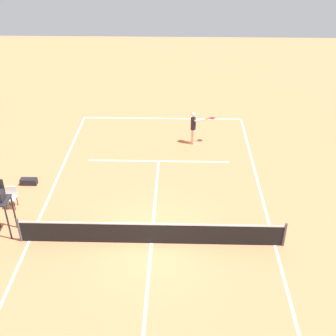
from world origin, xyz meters
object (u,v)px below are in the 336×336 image
(player_serving, at_px, (194,125))
(equipment_bag, at_px, (29,181))
(courtside_chair_mid, at_px, (11,196))
(tennis_ball, at_px, (186,149))

(player_serving, height_order, equipment_bag, player_serving)
(courtside_chair_mid, height_order, equipment_bag, courtside_chair_mid)
(tennis_ball, distance_m, courtside_chair_mid, 9.24)
(player_serving, xyz_separation_m, equipment_bag, (7.77, 4.25, -0.95))
(tennis_ball, bearing_deg, player_serving, -119.81)
(tennis_ball, xyz_separation_m, courtside_chair_mid, (7.55, 5.30, 0.50))
(tennis_ball, relative_size, courtside_chair_mid, 0.07)
(courtside_chair_mid, distance_m, equipment_bag, 1.79)
(player_serving, bearing_deg, courtside_chair_mid, -73.30)
(equipment_bag, bearing_deg, courtside_chair_mid, 84.20)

